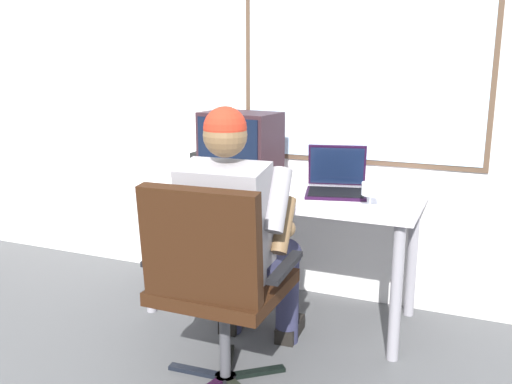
{
  "coord_description": "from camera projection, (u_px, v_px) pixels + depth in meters",
  "views": [
    {
      "loc": [
        1.26,
        -1.05,
        1.47
      ],
      "look_at": [
        0.2,
        1.45,
        0.81
      ],
      "focal_mm": 39.96,
      "sensor_mm": 36.0,
      "label": 1
    }
  ],
  "objects": [
    {
      "name": "person_seated",
      "position": [
        237.0,
        233.0,
        2.63
      ],
      "size": [
        0.55,
        0.76,
        1.26
      ],
      "color": "#292A45",
      "rests_on": "ground"
    },
    {
      "name": "desk_speaker",
      "position": [
        198.0,
        165.0,
        3.45
      ],
      "size": [
        0.07,
        0.09,
        0.16
      ],
      "color": "black",
      "rests_on": "desk"
    },
    {
      "name": "crt_monitor",
      "position": [
        240.0,
        144.0,
        3.21
      ],
      "size": [
        0.45,
        0.33,
        0.42
      ],
      "color": "beige",
      "rests_on": "desk"
    },
    {
      "name": "office_chair",
      "position": [
        214.0,
        274.0,
        2.42
      ],
      "size": [
        0.64,
        0.58,
        0.97
      ],
      "color": "black",
      "rests_on": "ground"
    },
    {
      "name": "desk",
      "position": [
        280.0,
        206.0,
        3.18
      ],
      "size": [
        1.54,
        0.68,
        0.74
      ],
      "color": "gray",
      "rests_on": "ground"
    },
    {
      "name": "wine_glass",
      "position": [
        370.0,
        190.0,
        2.79
      ],
      "size": [
        0.09,
        0.09,
        0.12
      ],
      "color": "silver",
      "rests_on": "desk"
    },
    {
      "name": "wall_rear",
      "position": [
        280.0,
        85.0,
        3.44
      ],
      "size": [
        5.86,
        0.08,
        2.56
      ],
      "color": "silver",
      "rests_on": "ground"
    },
    {
      "name": "laptop",
      "position": [
        336.0,
        180.0,
        3.09
      ],
      "size": [
        0.39,
        0.4,
        0.25
      ],
      "color": "black",
      "rests_on": "desk"
    }
  ]
}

